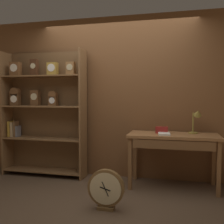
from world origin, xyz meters
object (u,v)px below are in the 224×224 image
(workbench, at_px, (173,141))
(toolbox_small, at_px, (162,130))
(desk_lamp, at_px, (196,118))
(round_clock_large, at_px, (106,189))
(open_repair_manual, at_px, (164,134))
(bookshelf, at_px, (42,111))

(workbench, height_order, toolbox_small, toolbox_small)
(desk_lamp, xyz_separation_m, round_clock_large, (-1.06, -1.06, -0.76))
(workbench, height_order, open_repair_manual, open_repair_manual)
(bookshelf, height_order, workbench, bookshelf)
(bookshelf, distance_m, open_repair_manual, 2.05)
(bookshelf, xyz_separation_m, workbench, (2.14, -0.16, -0.40))
(bookshelf, bearing_deg, toolbox_small, -2.65)
(desk_lamp, height_order, toolbox_small, desk_lamp)
(workbench, relative_size, open_repair_manual, 5.77)
(desk_lamp, bearing_deg, toolbox_small, -173.51)
(open_repair_manual, bearing_deg, bookshelf, 168.20)
(desk_lamp, xyz_separation_m, toolbox_small, (-0.49, -0.06, -0.18))
(bookshelf, distance_m, toolbox_small, 1.99)
(bookshelf, relative_size, desk_lamp, 5.50)
(bookshelf, height_order, round_clock_large, bookshelf)
(desk_lamp, relative_size, open_repair_manual, 1.70)
(open_repair_manual, distance_m, round_clock_large, 1.19)
(toolbox_small, relative_size, round_clock_large, 0.38)
(workbench, distance_m, round_clock_large, 1.27)
(toolbox_small, distance_m, open_repair_manual, 0.16)
(open_repair_manual, bearing_deg, round_clock_large, -130.86)
(toolbox_small, relative_size, open_repair_manual, 0.81)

